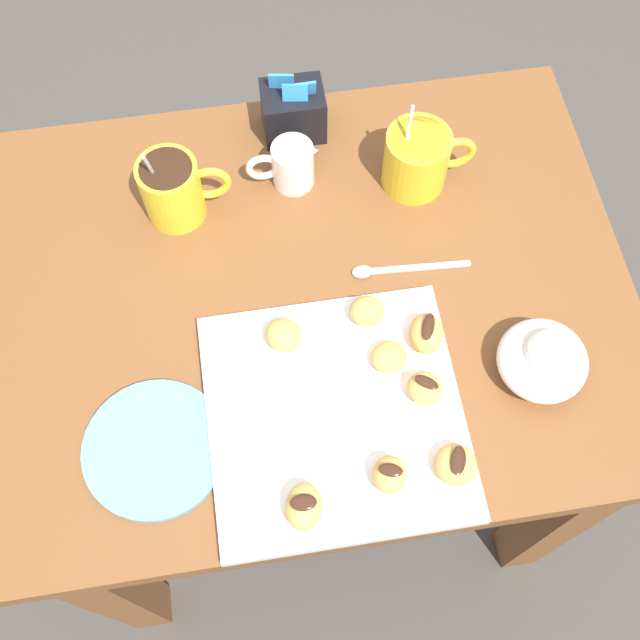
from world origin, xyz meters
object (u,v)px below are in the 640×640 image
cream_pitcher_white (290,164)px  coffee_mug_yellow_left (173,188)px  saucer_sky_left (155,449)px  beignet_0 (389,475)px  coffee_mug_yellow_right (418,158)px  beignet_4 (425,388)px  beignet_7 (367,311)px  ice_cream_bowl (543,359)px  beignet_1 (456,464)px  pastry_plate_square (337,416)px  beignet_3 (284,335)px  sugar_caddy (293,111)px  beignet_5 (389,357)px  dining_table (314,339)px  beignet_6 (304,507)px  beignet_2 (426,333)px

cream_pitcher_white → coffee_mug_yellow_left: bearing=-170.9°
saucer_sky_left → beignet_0: (0.27, -0.08, 0.03)m
coffee_mug_yellow_right → beignet_0: coffee_mug_yellow_right is taller
beignet_4 → beignet_7: 0.13m
coffee_mug_yellow_left → beignet_4: 0.44m
ice_cream_bowl → beignet_7: 0.23m
beignet_1 → beignet_4: size_ratio=1.15×
pastry_plate_square → coffee_mug_yellow_left: coffee_mug_yellow_left is taller
saucer_sky_left → beignet_3: size_ratio=3.65×
sugar_caddy → beignet_4: sugar_caddy is taller
beignet_5 → beignet_7: beignet_7 is taller
dining_table → beignet_6: beignet_6 is taller
beignet_5 → beignet_6: bearing=-128.2°
beignet_0 → beignet_2: bearing=64.4°
coffee_mug_yellow_right → saucer_sky_left: (-0.40, -0.35, -0.05)m
coffee_mug_yellow_left → beignet_6: size_ratio=2.72×
beignet_4 → beignet_2: bearing=76.2°
sugar_caddy → beignet_1: sugar_caddy is taller
beignet_0 → beignet_6: 0.11m
dining_table → beignet_5: bearing=-57.9°
pastry_plate_square → beignet_1: beignet_1 is taller
coffee_mug_yellow_left → beignet_4: (0.28, -0.33, -0.02)m
beignet_1 → beignet_4: 0.10m
beignet_0 → beignet_2: size_ratio=0.83×
ice_cream_bowl → beignet_1: ice_cream_bowl is taller
pastry_plate_square → beignet_4: 0.11m
dining_table → coffee_mug_yellow_left: (-0.17, 0.16, 0.21)m
beignet_0 → beignet_1: 0.08m
beignet_0 → beignet_2: (0.08, 0.17, -0.00)m
beignet_1 → beignet_5: 0.16m
cream_pitcher_white → beignet_6: cream_pitcher_white is taller
beignet_6 → beignet_7: beignet_6 is taller
beignet_6 → beignet_7: bearing=63.6°
cream_pitcher_white → ice_cream_bowl: size_ratio=0.91×
coffee_mug_yellow_left → ice_cream_bowl: coffee_mug_yellow_left is taller
dining_table → coffee_mug_yellow_left: bearing=136.8°
beignet_2 → beignet_4: 0.07m
beignet_1 → beignet_0: bearing=-179.7°
beignet_5 → beignet_7: size_ratio=1.02×
coffee_mug_yellow_left → sugar_caddy: coffee_mug_yellow_left is taller
coffee_mug_yellow_right → sugar_caddy: bearing=143.3°
sugar_caddy → coffee_mug_yellow_left: bearing=-146.9°
cream_pitcher_white → dining_table: bearing=-88.7°
cream_pitcher_white → saucer_sky_left: size_ratio=0.59×
cream_pitcher_white → saucer_sky_left: cream_pitcher_white is taller
beignet_5 → beignet_6: size_ratio=0.82×
dining_table → coffee_mug_yellow_right: (0.17, 0.16, 0.21)m
dining_table → beignet_0: (0.05, -0.27, 0.20)m
saucer_sky_left → beignet_1: size_ratio=3.52×
pastry_plate_square → ice_cream_bowl: size_ratio=2.75×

